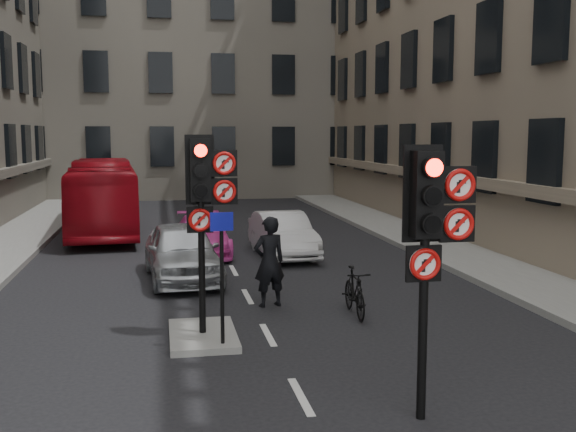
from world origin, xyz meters
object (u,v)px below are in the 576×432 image
object	(u,v)px
car_silver	(182,251)
bus_red	(103,196)
signal_near	(432,223)
motorcyclist	(269,262)
car_white	(283,234)
car_pink	(202,235)
signal_far	(205,191)
motorcycle	(355,292)
info_sign	(222,259)

from	to	relation	value
car_silver	bus_red	xyz separation A→B (m)	(-2.66, 9.06, 0.64)
signal_near	motorcyclist	distance (m)	6.39
car_silver	motorcyclist	size ratio (longest dim) A/B	2.20
car_silver	car_white	world-z (taller)	car_silver
car_white	car_pink	size ratio (longest dim) A/B	1.00
signal_far	motorcycle	bearing A→B (deg)	18.17
car_silver	bus_red	world-z (taller)	bus_red
signal_near	car_white	distance (m)	12.10
car_silver	motorcycle	distance (m)	5.32
car_pink	info_sign	size ratio (longest dim) A/B	1.78
signal_near	motorcycle	world-z (taller)	signal_near
car_silver	bus_red	distance (m)	9.46
signal_near	signal_far	world-z (taller)	signal_far
bus_red	info_sign	bearing A→B (deg)	-81.95
bus_red	signal_near	bearing A→B (deg)	-76.97
info_sign	motorcycle	bearing A→B (deg)	25.04
signal_near	bus_red	world-z (taller)	signal_near
car_white	car_pink	bearing A→B (deg)	158.17
car_white	motorcycle	world-z (taller)	car_white
signal_far	motorcycle	xyz separation A→B (m)	(3.07, 1.01, -2.21)
signal_near	car_white	size ratio (longest dim) A/B	0.89
car_silver	info_sign	xyz separation A→B (m)	(0.51, -5.84, 0.86)
signal_near	motorcyclist	xyz separation A→B (m)	(-1.13, 6.08, -1.60)
signal_far	info_sign	distance (m)	1.34
bus_red	signal_far	bearing A→B (deg)	-82.18
info_sign	car_pink	bearing A→B (deg)	82.57
bus_red	motorcycle	world-z (taller)	bus_red
signal_near	info_sign	world-z (taller)	signal_near
motorcycle	motorcyclist	distance (m)	1.98
signal_far	bus_red	world-z (taller)	signal_far
car_silver	info_sign	bearing A→B (deg)	-89.79
motorcyclist	bus_red	bearing A→B (deg)	-85.34
car_silver	motorcyclist	bearing A→B (deg)	-64.56
signal_far	motorcycle	world-z (taller)	signal_far
signal_near	signal_far	distance (m)	4.77
car_pink	motorcyclist	size ratio (longest dim) A/B	2.07
signal_near	signal_far	xyz separation A→B (m)	(-2.60, 4.00, 0.12)
signal_near	car_white	bearing A→B (deg)	88.92
car_silver	signal_near	bearing A→B (deg)	-77.15
signal_far	motorcycle	distance (m)	3.91
signal_far	motorcyclist	size ratio (longest dim) A/B	1.83
bus_red	info_sign	size ratio (longest dim) A/B	4.31
car_white	info_sign	xyz separation A→B (m)	(-2.61, -8.66, 0.93)
signal_near	car_silver	bearing A→B (deg)	107.59
car_white	info_sign	bearing A→B (deg)	-110.08
signal_near	motorcyclist	bearing A→B (deg)	100.48
signal_near	bus_red	size ratio (longest dim) A/B	0.36
car_silver	car_pink	distance (m)	3.70
bus_red	motorcycle	distance (m)	14.51
car_white	info_sign	size ratio (longest dim) A/B	1.77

